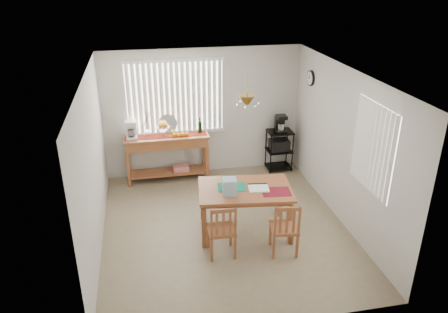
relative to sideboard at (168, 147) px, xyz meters
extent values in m
cube|color=gray|center=(0.77, -1.99, -0.71)|extent=(4.00, 4.50, 0.01)
cube|color=silver|center=(0.77, 0.31, 0.59)|extent=(4.00, 0.10, 2.60)
cube|color=silver|center=(0.77, -4.29, 0.59)|extent=(4.00, 0.10, 2.60)
cube|color=silver|center=(-1.28, -1.99, 0.59)|extent=(0.10, 4.50, 2.60)
cube|color=silver|center=(2.82, -1.99, 0.59)|extent=(0.10, 4.50, 2.60)
cube|color=white|center=(0.77, -1.99, 1.94)|extent=(4.00, 4.50, 0.10)
cube|color=white|center=(0.22, 0.25, 0.94)|extent=(1.90, 0.01, 1.40)
cube|color=white|center=(-0.68, 0.24, 0.94)|extent=(0.07, 0.03, 1.40)
cube|color=white|center=(-0.57, 0.24, 0.94)|extent=(0.07, 0.03, 1.40)
cube|color=white|center=(-0.47, 0.24, 0.94)|extent=(0.07, 0.03, 1.40)
cube|color=white|center=(-0.36, 0.24, 0.94)|extent=(0.07, 0.03, 1.40)
cube|color=white|center=(-0.26, 0.24, 0.94)|extent=(0.07, 0.03, 1.40)
cube|color=white|center=(-0.15, 0.24, 0.94)|extent=(0.07, 0.03, 1.40)
cube|color=white|center=(-0.05, 0.24, 0.94)|extent=(0.07, 0.03, 1.40)
cube|color=white|center=(0.06, 0.24, 0.94)|extent=(0.07, 0.03, 1.40)
cube|color=white|center=(0.17, 0.24, 0.94)|extent=(0.07, 0.03, 1.40)
cube|color=white|center=(0.27, 0.24, 0.94)|extent=(0.07, 0.03, 1.40)
cube|color=white|center=(0.38, 0.24, 0.94)|extent=(0.07, 0.03, 1.40)
cube|color=white|center=(0.48, 0.24, 0.94)|extent=(0.07, 0.03, 1.40)
cube|color=white|center=(0.59, 0.24, 0.94)|extent=(0.07, 0.03, 1.40)
cube|color=white|center=(0.69, 0.24, 0.94)|extent=(0.07, 0.03, 1.40)
cube|color=white|center=(0.80, 0.24, 0.94)|extent=(0.07, 0.03, 1.40)
cube|color=white|center=(0.90, 0.24, 0.94)|extent=(0.07, 0.03, 1.40)
cube|color=white|center=(1.01, 0.24, 0.94)|extent=(0.07, 0.03, 1.40)
cube|color=white|center=(1.12, 0.24, 0.94)|extent=(0.07, 0.03, 1.40)
cube|color=white|center=(0.22, 0.23, 0.21)|extent=(1.98, 0.06, 0.06)
cube|color=white|center=(0.22, 0.23, 1.67)|extent=(1.98, 0.06, 0.06)
cube|color=white|center=(2.76, -2.89, 0.94)|extent=(0.01, 1.10, 1.30)
cube|color=white|center=(2.75, -3.39, 0.94)|extent=(0.03, 0.07, 1.30)
cube|color=white|center=(2.75, -3.28, 0.94)|extent=(0.03, 0.07, 1.30)
cube|color=white|center=(2.75, -3.17, 0.94)|extent=(0.03, 0.07, 1.30)
cube|color=white|center=(2.75, -3.06, 0.94)|extent=(0.03, 0.07, 1.30)
cube|color=white|center=(2.75, -2.95, 0.94)|extent=(0.03, 0.07, 1.30)
cube|color=white|center=(2.75, -2.84, 0.94)|extent=(0.03, 0.07, 1.30)
cube|color=white|center=(2.75, -2.73, 0.94)|extent=(0.03, 0.07, 1.30)
cube|color=white|center=(2.75, -2.62, 0.94)|extent=(0.03, 0.07, 1.30)
cube|color=white|center=(2.75, -2.51, 0.94)|extent=(0.03, 0.07, 1.30)
cube|color=white|center=(2.75, -2.40, 0.94)|extent=(0.03, 0.07, 1.30)
cylinder|color=black|center=(2.74, -0.44, 1.37)|extent=(0.04, 0.30, 0.30)
cylinder|color=white|center=(2.72, -0.44, 1.37)|extent=(0.01, 0.25, 0.25)
cylinder|color=olive|center=(1.07, -2.16, 1.72)|extent=(0.01, 0.01, 0.34)
cone|color=olive|center=(1.07, -2.16, 1.54)|extent=(0.24, 0.24, 0.14)
sphere|color=white|center=(1.23, -2.16, 1.48)|extent=(0.05, 0.05, 0.05)
sphere|color=white|center=(1.15, -2.02, 1.48)|extent=(0.05, 0.05, 0.05)
sphere|color=white|center=(0.99, -2.02, 1.48)|extent=(0.05, 0.05, 0.05)
sphere|color=white|center=(0.91, -2.16, 1.48)|extent=(0.05, 0.05, 0.05)
sphere|color=white|center=(0.99, -2.30, 1.48)|extent=(0.05, 0.05, 0.05)
sphere|color=white|center=(1.15, -2.30, 1.48)|extent=(0.05, 0.05, 0.05)
cube|color=#A05D36|center=(-0.01, 0.00, 0.21)|extent=(1.68, 0.47, 0.04)
cube|color=#A05E34|center=(-0.01, 0.00, 0.10)|extent=(1.61, 0.43, 0.17)
cube|color=#A05D36|center=(-0.80, -0.18, -0.35)|extent=(0.06, 0.06, 0.72)
cube|color=#A05D36|center=(0.78, -0.18, -0.35)|extent=(0.06, 0.06, 0.72)
cube|color=#A05D36|center=(-0.80, 0.18, -0.35)|extent=(0.06, 0.06, 0.72)
cube|color=#A05D36|center=(0.78, 0.18, -0.35)|extent=(0.06, 0.06, 0.72)
cube|color=#A05D36|center=(-0.01, 0.00, -0.55)|extent=(1.55, 0.41, 0.03)
cube|color=red|center=(0.25, 0.00, -0.48)|extent=(0.31, 0.23, 0.10)
cube|color=maroon|center=(-0.01, 0.00, 0.24)|extent=(1.59, 0.26, 0.01)
cube|color=white|center=(-0.68, 0.00, 0.26)|extent=(0.21, 0.25, 0.05)
cube|color=white|center=(-0.68, 0.08, 0.39)|extent=(0.21, 0.08, 0.31)
cube|color=white|center=(-0.68, -0.02, 0.57)|extent=(0.21, 0.23, 0.07)
cylinder|color=white|center=(-0.68, -0.03, 0.36)|extent=(0.14, 0.14, 0.14)
cylinder|color=white|center=(-0.06, -0.02, 0.29)|extent=(0.05, 0.05, 0.10)
cone|color=white|center=(-0.06, -0.02, 0.39)|extent=(0.27, 0.27, 0.09)
sphere|color=#BB4A18|center=(-0.01, -0.02, 0.48)|extent=(0.08, 0.08, 0.08)
sphere|color=#BB4A18|center=(-0.04, 0.02, 0.48)|extent=(0.08, 0.08, 0.08)
sphere|color=#BB4A18|center=(-0.09, 0.02, 0.48)|extent=(0.08, 0.08, 0.08)
sphere|color=#BB4A18|center=(-0.12, -0.02, 0.48)|extent=(0.08, 0.08, 0.08)
sphere|color=#BB4A18|center=(-0.09, -0.07, 0.48)|extent=(0.08, 0.08, 0.08)
sphere|color=#BB4A18|center=(-0.04, -0.07, 0.48)|extent=(0.08, 0.08, 0.08)
sphere|color=orange|center=(0.14, -0.08, 0.28)|extent=(0.08, 0.08, 0.08)
sphere|color=orange|center=(0.22, -0.08, 0.28)|extent=(0.08, 0.08, 0.08)
sphere|color=orange|center=(0.30, -0.08, 0.28)|extent=(0.08, 0.08, 0.08)
sphere|color=orange|center=(0.39, -0.08, 0.28)|extent=(0.08, 0.08, 0.08)
cylinder|color=silver|center=(0.04, 0.20, 0.42)|extent=(0.38, 0.09, 0.37)
cylinder|color=white|center=(-0.38, 0.05, 0.31)|extent=(0.08, 0.08, 0.15)
cylinder|color=#4C3823|center=(-0.38, 0.05, 0.62)|extent=(0.09, 0.04, 0.47)
cylinder|color=#4C3823|center=(-0.38, 0.05, 0.64)|extent=(0.14, 0.06, 0.51)
cylinder|color=#4C3823|center=(-0.38, 0.05, 0.59)|extent=(0.18, 0.08, 0.38)
cylinder|color=#4C3823|center=(-0.38, 0.05, 0.67)|extent=(0.06, 0.03, 0.57)
cylinder|color=#4C3823|center=(-0.38, 0.05, 0.58)|extent=(0.23, 0.10, 0.32)
cylinder|color=black|center=(0.67, 0.05, 0.36)|extent=(0.08, 0.08, 0.24)
cylinder|color=black|center=(0.67, 0.05, 0.52)|extent=(0.03, 0.03, 0.08)
cylinder|color=black|center=(2.11, -0.18, -0.27)|extent=(0.02, 0.02, 0.87)
cylinder|color=black|center=(2.58, -0.18, -0.27)|extent=(0.02, 0.02, 0.87)
cylinder|color=black|center=(2.11, 0.19, -0.27)|extent=(0.02, 0.02, 0.87)
cylinder|color=black|center=(2.58, 0.19, -0.27)|extent=(0.02, 0.02, 0.87)
cube|color=black|center=(2.35, 0.01, 0.15)|extent=(0.51, 0.41, 0.03)
cube|color=black|center=(2.35, 0.01, -0.27)|extent=(0.51, 0.41, 0.03)
cube|color=black|center=(2.35, 0.01, -0.65)|extent=(0.51, 0.41, 0.03)
cube|color=black|center=(2.35, 0.01, -0.15)|extent=(0.39, 0.31, 0.23)
cube|color=black|center=(2.35, -0.01, 0.19)|extent=(0.21, 0.25, 0.05)
cube|color=black|center=(2.35, 0.07, 0.32)|extent=(0.21, 0.08, 0.31)
cube|color=black|center=(2.35, -0.01, 0.49)|extent=(0.21, 0.23, 0.07)
cylinder|color=silver|center=(2.35, -0.03, 0.28)|extent=(0.13, 0.13, 0.13)
cube|color=#A05D36|center=(1.07, -2.16, 0.06)|extent=(1.58, 1.12, 0.04)
cube|color=#A05E34|center=(1.07, -2.16, 0.01)|extent=(1.46, 1.00, 0.06)
cube|color=#A05D36|center=(0.35, -2.49, -0.37)|extent=(0.08, 0.08, 0.68)
cube|color=#A05D36|center=(1.69, -2.65, -0.37)|extent=(0.08, 0.08, 0.68)
cube|color=#A05D36|center=(0.45, -1.67, -0.37)|extent=(0.08, 0.08, 0.68)
cube|color=#A05D36|center=(1.79, -1.83, -0.37)|extent=(0.08, 0.08, 0.68)
cube|color=#167C5C|center=(0.87, -2.08, 0.09)|extent=(0.48, 0.37, 0.01)
cube|color=maroon|center=(1.52, -2.37, 0.09)|extent=(0.48, 0.37, 0.01)
cube|color=white|center=(1.27, -2.24, 0.10)|extent=(0.34, 0.29, 0.03)
cube|color=black|center=(1.29, -2.10, 0.10)|extent=(0.32, 0.07, 0.03)
cube|color=#92C2D5|center=(0.79, -2.29, 0.21)|extent=(0.23, 0.23, 0.25)
cube|color=#A05D36|center=(0.58, -2.70, -0.29)|extent=(0.42, 0.42, 0.04)
cube|color=#A05D36|center=(0.76, -2.53, -0.51)|extent=(0.04, 0.04, 0.40)
cube|color=#A05D36|center=(0.41, -2.52, -0.51)|extent=(0.04, 0.04, 0.40)
cube|color=#A05D36|center=(0.75, -2.88, -0.51)|extent=(0.04, 0.04, 0.40)
cube|color=#A05D36|center=(0.40, -2.87, -0.51)|extent=(0.04, 0.04, 0.40)
cube|color=#A05D36|center=(0.75, -2.89, -0.05)|extent=(0.03, 0.03, 0.45)
cube|color=#A05D36|center=(0.40, -2.88, -0.05)|extent=(0.03, 0.03, 0.45)
cube|color=#A05D36|center=(0.57, -2.89, 0.15)|extent=(0.37, 0.04, 0.06)
cube|color=#A05D36|center=(0.67, -2.89, -0.07)|extent=(0.04, 0.02, 0.36)
cube|color=#A05D36|center=(0.57, -2.89, -0.07)|extent=(0.04, 0.02, 0.36)
cube|color=#A05D36|center=(0.48, -2.88, -0.07)|extent=(0.04, 0.02, 0.36)
cube|color=#A05D36|center=(1.52, -2.84, -0.29)|extent=(0.46, 0.46, 0.04)
cube|color=#A05D36|center=(1.72, -2.69, -0.51)|extent=(0.04, 0.04, 0.40)
cube|color=#A05D36|center=(1.37, -2.64, -0.51)|extent=(0.04, 0.04, 0.40)
cube|color=#A05D36|center=(1.66, -3.03, -0.51)|extent=(0.04, 0.04, 0.40)
cube|color=#A05D36|center=(1.32, -2.98, -0.51)|extent=(0.04, 0.04, 0.40)
cube|color=#A05D36|center=(1.66, -3.04, -0.05)|extent=(0.04, 0.04, 0.45)
cube|color=#A05D36|center=(1.32, -2.99, -0.05)|extent=(0.04, 0.04, 0.45)
cube|color=#A05D36|center=(1.49, -3.02, 0.15)|extent=(0.37, 0.08, 0.06)
cube|color=#A05D36|center=(1.59, -3.03, -0.07)|extent=(0.04, 0.03, 0.36)
cube|color=#A05D36|center=(1.49, -3.02, -0.07)|extent=(0.04, 0.03, 0.36)
cube|color=#A05D36|center=(1.39, -3.00, -0.07)|extent=(0.04, 0.03, 0.36)
camera|label=1|loc=(-0.46, -8.13, 3.36)|focal=35.00mm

